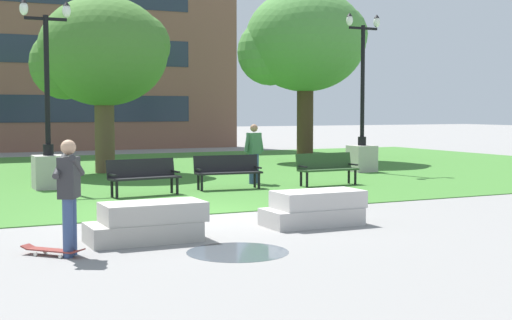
{
  "coord_description": "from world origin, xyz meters",
  "views": [
    {
      "loc": [
        -4.83,
        -13.45,
        2.14
      ],
      "look_at": [
        0.92,
        -1.4,
        1.2
      ],
      "focal_mm": 50.0,
      "sensor_mm": 36.0,
      "label": 1
    }
  ],
  "objects_px": {
    "concrete_block_center": "(148,223)",
    "lamp_post_right": "(362,140)",
    "person_skateboarder": "(69,190)",
    "concrete_block_left": "(315,209)",
    "skateboard": "(53,250)",
    "park_bench_near_right": "(326,167)",
    "park_bench_near_left": "(143,175)",
    "lamp_post_center": "(48,151)",
    "park_bench_far_right": "(228,170)",
    "person_bystander_near_lawn": "(254,150)"
  },
  "relations": [
    {
      "from": "skateboard",
      "to": "concrete_block_center",
      "type": "bearing_deg",
      "value": 18.37
    },
    {
      "from": "person_skateboarder",
      "to": "lamp_post_right",
      "type": "distance_m",
      "value": 15.46
    },
    {
      "from": "concrete_block_left",
      "to": "park_bench_far_right",
      "type": "distance_m",
      "value": 6.17
    },
    {
      "from": "park_bench_near_right",
      "to": "park_bench_far_right",
      "type": "xyz_separation_m",
      "value": [
        -2.91,
        0.3,
        0.0
      ]
    },
    {
      "from": "concrete_block_left",
      "to": "park_bench_near_right",
      "type": "height_order",
      "value": "park_bench_near_right"
    },
    {
      "from": "concrete_block_center",
      "to": "park_bench_near_right",
      "type": "height_order",
      "value": "park_bench_near_right"
    },
    {
      "from": "person_skateboarder",
      "to": "lamp_post_right",
      "type": "xyz_separation_m",
      "value": [
        11.81,
        9.97,
        0.12
      ]
    },
    {
      "from": "concrete_block_left",
      "to": "person_skateboarder",
      "type": "distance_m",
      "value": 4.8
    },
    {
      "from": "person_skateboarder",
      "to": "skateboard",
      "type": "xyz_separation_m",
      "value": [
        -0.23,
        0.12,
        -0.89
      ]
    },
    {
      "from": "person_skateboarder",
      "to": "park_bench_near_right",
      "type": "relative_size",
      "value": 0.94
    },
    {
      "from": "concrete_block_left",
      "to": "lamp_post_center",
      "type": "height_order",
      "value": "lamp_post_center"
    },
    {
      "from": "person_skateboarder",
      "to": "concrete_block_left",
      "type": "bearing_deg",
      "value": 11.05
    },
    {
      "from": "park_bench_near_left",
      "to": "park_bench_near_right",
      "type": "xyz_separation_m",
      "value": [
        5.36,
        0.12,
        0.0
      ]
    },
    {
      "from": "concrete_block_left",
      "to": "lamp_post_right",
      "type": "height_order",
      "value": "lamp_post_right"
    },
    {
      "from": "park_bench_near_left",
      "to": "park_bench_far_right",
      "type": "relative_size",
      "value": 1.01
    },
    {
      "from": "person_skateboarder",
      "to": "person_bystander_near_lawn",
      "type": "xyz_separation_m",
      "value": [
        6.77,
        7.98,
        0.01
      ]
    },
    {
      "from": "concrete_block_center",
      "to": "concrete_block_left",
      "type": "height_order",
      "value": "same"
    },
    {
      "from": "lamp_post_right",
      "to": "person_bystander_near_lawn",
      "type": "height_order",
      "value": "lamp_post_right"
    },
    {
      "from": "skateboard",
      "to": "park_bench_near_left",
      "type": "height_order",
      "value": "park_bench_near_left"
    },
    {
      "from": "concrete_block_left",
      "to": "skateboard",
      "type": "bearing_deg",
      "value": -170.85
    },
    {
      "from": "park_bench_near_right",
      "to": "concrete_block_left",
      "type": "bearing_deg",
      "value": -122.97
    },
    {
      "from": "lamp_post_right",
      "to": "park_bench_near_right",
      "type": "bearing_deg",
      "value": -136.11
    },
    {
      "from": "park_bench_near_left",
      "to": "park_bench_near_right",
      "type": "relative_size",
      "value": 1.02
    },
    {
      "from": "concrete_block_left",
      "to": "park_bench_near_left",
      "type": "height_order",
      "value": "park_bench_near_left"
    },
    {
      "from": "concrete_block_center",
      "to": "park_bench_near_left",
      "type": "bearing_deg",
      "value": 74.08
    },
    {
      "from": "skateboard",
      "to": "park_bench_near_left",
      "type": "xyz_separation_m",
      "value": [
        3.3,
        6.47,
        0.45
      ]
    },
    {
      "from": "lamp_post_right",
      "to": "person_bystander_near_lawn",
      "type": "distance_m",
      "value": 5.42
    },
    {
      "from": "skateboard",
      "to": "person_bystander_near_lawn",
      "type": "bearing_deg",
      "value": 48.31
    },
    {
      "from": "skateboard",
      "to": "lamp_post_right",
      "type": "height_order",
      "value": "lamp_post_right"
    },
    {
      "from": "park_bench_near_left",
      "to": "park_bench_near_right",
      "type": "height_order",
      "value": "same"
    },
    {
      "from": "park_bench_near_left",
      "to": "lamp_post_right",
      "type": "relative_size",
      "value": 0.34
    },
    {
      "from": "concrete_block_center",
      "to": "lamp_post_right",
      "type": "relative_size",
      "value": 0.35
    },
    {
      "from": "skateboard",
      "to": "lamp_post_right",
      "type": "bearing_deg",
      "value": 39.26
    },
    {
      "from": "park_bench_near_right",
      "to": "park_bench_far_right",
      "type": "relative_size",
      "value": 0.99
    },
    {
      "from": "park_bench_far_right",
      "to": "lamp_post_center",
      "type": "relative_size",
      "value": 0.37
    },
    {
      "from": "concrete_block_center",
      "to": "person_skateboarder",
      "type": "distance_m",
      "value": 1.66
    },
    {
      "from": "park_bench_near_left",
      "to": "park_bench_far_right",
      "type": "bearing_deg",
      "value": 9.69
    },
    {
      "from": "park_bench_near_right",
      "to": "lamp_post_right",
      "type": "bearing_deg",
      "value": 43.89
    },
    {
      "from": "lamp_post_center",
      "to": "park_bench_far_right",
      "type": "bearing_deg",
      "value": -26.13
    },
    {
      "from": "lamp_post_center",
      "to": "person_bystander_near_lawn",
      "type": "bearing_deg",
      "value": -11.71
    },
    {
      "from": "lamp_post_right",
      "to": "person_bystander_near_lawn",
      "type": "relative_size",
      "value": 3.15
    },
    {
      "from": "lamp_post_right",
      "to": "person_bystander_near_lawn",
      "type": "xyz_separation_m",
      "value": [
        -5.04,
        -1.98,
        -0.12
      ]
    },
    {
      "from": "skateboard",
      "to": "park_bench_near_left",
      "type": "distance_m",
      "value": 7.28
    },
    {
      "from": "park_bench_near_left",
      "to": "person_skateboarder",
      "type": "bearing_deg",
      "value": -114.96
    },
    {
      "from": "park_bench_far_right",
      "to": "lamp_post_right",
      "type": "height_order",
      "value": "lamp_post_right"
    },
    {
      "from": "park_bench_near_right",
      "to": "lamp_post_right",
      "type": "height_order",
      "value": "lamp_post_right"
    },
    {
      "from": "park_bench_far_right",
      "to": "lamp_post_right",
      "type": "bearing_deg",
      "value": 25.15
    },
    {
      "from": "lamp_post_right",
      "to": "lamp_post_center",
      "type": "xyz_separation_m",
      "value": [
        -10.61,
        -0.83,
        -0.06
      ]
    },
    {
      "from": "skateboard",
      "to": "lamp_post_right",
      "type": "xyz_separation_m",
      "value": [
        12.04,
        9.84,
        1.02
      ]
    },
    {
      "from": "skateboard",
      "to": "lamp_post_center",
      "type": "bearing_deg",
      "value": 80.97
    }
  ]
}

